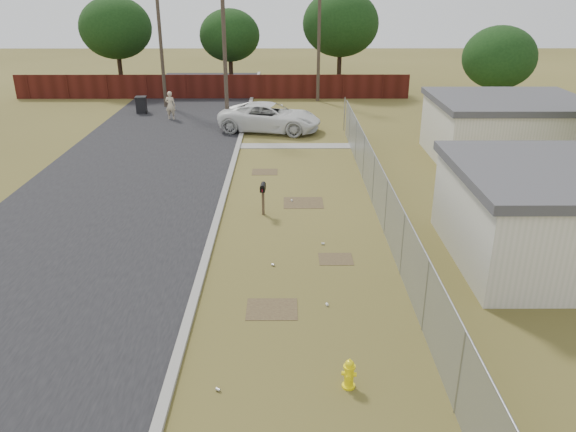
{
  "coord_description": "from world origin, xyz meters",
  "views": [
    {
      "loc": [
        -0.42,
        -18.19,
        8.3
      ],
      "look_at": [
        -0.34,
        -1.0,
        1.1
      ],
      "focal_mm": 35.0,
      "sensor_mm": 36.0,
      "label": 1
    }
  ],
  "objects_px": {
    "pedestrian": "(170,105)",
    "pickup_truck": "(270,117)",
    "mailbox": "(263,190)",
    "fire_hydrant": "(349,374)",
    "trash_bin": "(141,105)"
  },
  "relations": [
    {
      "from": "pickup_truck",
      "to": "fire_hydrant",
      "type": "bearing_deg",
      "value": -161.72
    },
    {
      "from": "pickup_truck",
      "to": "mailbox",
      "type": "bearing_deg",
      "value": -167.17
    },
    {
      "from": "mailbox",
      "to": "fire_hydrant",
      "type": "bearing_deg",
      "value": -77.33
    },
    {
      "from": "pedestrian",
      "to": "trash_bin",
      "type": "relative_size",
      "value": 1.61
    },
    {
      "from": "pedestrian",
      "to": "pickup_truck",
      "type": "bearing_deg",
      "value": 160.88
    },
    {
      "from": "fire_hydrant",
      "to": "trash_bin",
      "type": "height_order",
      "value": "trash_bin"
    },
    {
      "from": "fire_hydrant",
      "to": "mailbox",
      "type": "height_order",
      "value": "mailbox"
    },
    {
      "from": "mailbox",
      "to": "trash_bin",
      "type": "xyz_separation_m",
      "value": [
        -8.93,
        18.08,
        -0.42
      ]
    },
    {
      "from": "pickup_truck",
      "to": "trash_bin",
      "type": "distance_m",
      "value": 10.2
    },
    {
      "from": "fire_hydrant",
      "to": "pickup_truck",
      "type": "height_order",
      "value": "pickup_truck"
    },
    {
      "from": "mailbox",
      "to": "pickup_truck",
      "type": "relative_size",
      "value": 0.21
    },
    {
      "from": "pedestrian",
      "to": "mailbox",
      "type": "bearing_deg",
      "value": 118.94
    },
    {
      "from": "mailbox",
      "to": "trash_bin",
      "type": "relative_size",
      "value": 1.12
    },
    {
      "from": "mailbox",
      "to": "pedestrian",
      "type": "bearing_deg",
      "value": 112.09
    },
    {
      "from": "pickup_truck",
      "to": "pedestrian",
      "type": "xyz_separation_m",
      "value": [
        -6.53,
        3.18,
        0.07
      ]
    }
  ]
}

